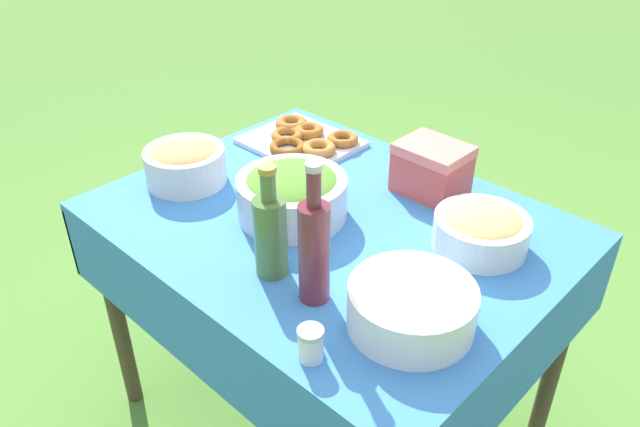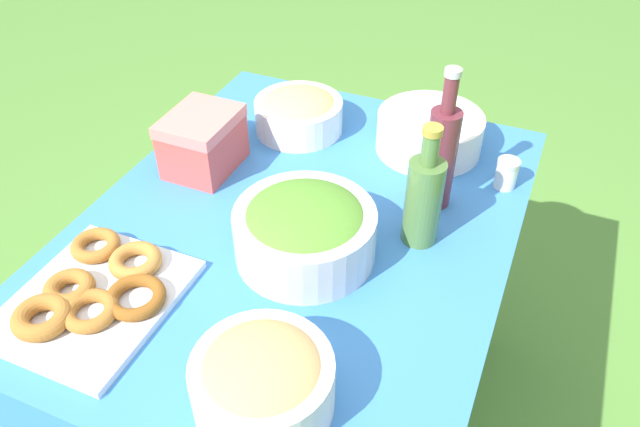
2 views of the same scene
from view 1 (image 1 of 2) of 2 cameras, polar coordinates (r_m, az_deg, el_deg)
ground_plane at (r=2.16m, az=0.77°, el=-17.94°), size 14.00×14.00×0.00m
picnic_table at (r=1.70m, az=0.93°, el=-3.48°), size 1.18×0.92×0.78m
salad_bowl at (r=1.62m, az=-2.58°, el=1.90°), size 0.29×0.29×0.13m
pasta_bowl at (r=1.55m, az=14.52°, el=-1.37°), size 0.23×0.23×0.11m
donut_platter at (r=2.01m, az=-1.57°, el=6.80°), size 0.35×0.29×0.05m
plate_stack at (r=1.30m, az=8.36°, el=-8.47°), size 0.27×0.27×0.10m
olive_oil_bottle at (r=1.40m, az=-4.55°, el=-1.77°), size 0.08×0.08×0.28m
wine_bottle at (r=1.30m, az=-0.54°, el=-3.22°), size 0.07×0.07×0.33m
bread_bowl at (r=1.82m, az=-12.24°, el=4.64°), size 0.23×0.23×0.12m
cooler_box at (r=1.75m, az=10.18°, el=4.06°), size 0.19×0.15×0.14m
salt_shaker at (r=1.22m, az=-0.86°, el=-11.83°), size 0.05×0.05×0.07m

